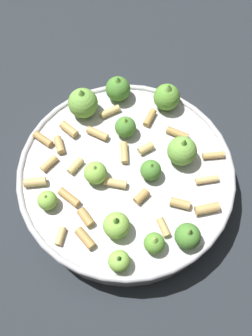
# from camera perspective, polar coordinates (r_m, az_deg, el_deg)

# --- Properties ---
(ground_plane) EXTENTS (2.40, 2.40, 0.00)m
(ground_plane) POSITION_cam_1_polar(r_m,az_deg,el_deg) (0.59, 0.00, -2.78)
(ground_plane) COLOR #23282D
(cooking_pan) EXTENTS (0.32, 0.32, 0.11)m
(cooking_pan) POSITION_cam_1_polar(r_m,az_deg,el_deg) (0.56, 0.04, -1.09)
(cooking_pan) COLOR #B7B7BC
(cooking_pan) RESTS_ON ground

